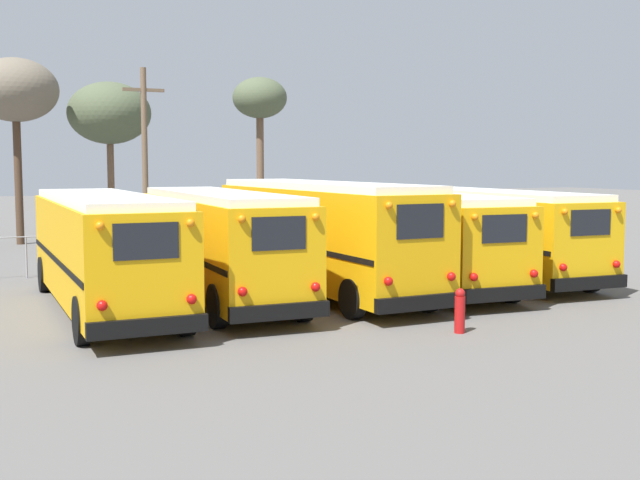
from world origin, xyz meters
name	(u,v)px	position (x,y,z in m)	size (l,w,h in m)	color
ground_plane	(330,296)	(0.00, 0.00, 0.00)	(160.00, 160.00, 0.00)	#5B5956
school_bus_0	(103,247)	(-6.41, 0.28, 1.68)	(2.57, 10.61, 3.07)	#E5A00C
school_bus_1	(219,241)	(-3.21, 0.49, 1.69)	(2.67, 10.20, 3.08)	#E5A00C
school_bus_2	(320,233)	(0.00, 0.66, 1.80)	(2.82, 10.99, 3.32)	#E5A00C
school_bus_3	(409,235)	(3.21, 0.86, 1.61)	(3.09, 10.82, 2.95)	#E5A00C
school_bus_4	(489,230)	(6.41, 1.03, 1.63)	(2.93, 10.11, 2.97)	#EAAA0F
utility_pole	(145,156)	(-2.35, 14.02, 4.19)	(1.80, 0.25, 7.99)	brown
bare_tree_0	(15,91)	(-7.18, 19.69, 7.24)	(4.00, 4.00, 8.82)	#473323
bare_tree_1	(109,114)	(-2.67, 20.77, 6.37)	(4.19, 4.19, 7.98)	brown
bare_tree_2	(260,102)	(4.32, 17.68, 6.97)	(2.76, 2.76, 8.22)	brown
fence_line	(246,240)	(0.00, 7.52, 1.00)	(20.89, 0.06, 1.42)	#939399
fire_hydrant	(460,311)	(0.52, -5.93, 0.52)	(0.24, 0.24, 1.03)	#B21414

